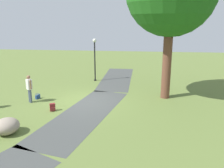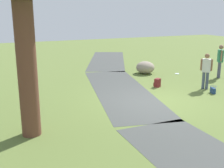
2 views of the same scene
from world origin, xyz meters
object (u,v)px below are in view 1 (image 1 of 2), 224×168
Objects in this scene: woman_with_handbag at (29,87)px; spare_backpack_on_lawn at (53,107)px; lamp_post at (95,55)px; lawn_boulder at (7,126)px; handbag_on_grass at (38,97)px.

spare_backpack_on_lawn is (1.16, 1.78, -0.74)m from woman_with_handbag.
lamp_post is 6.31m from woman_with_handbag.
lamp_post is at bearing 171.36° from spare_backpack_on_lawn.
lamp_post reaches higher than spare_backpack_on_lawn.
lawn_boulder is 3.45× the size of spare_backpack_on_lawn.
lawn_boulder is 4.05× the size of handbag_on_grass.
lamp_post is 5.87m from handbag_on_grass.
spare_backpack_on_lawn is (1.84, 1.64, 0.05)m from handbag_on_grass.
woman_with_handbag reaches higher than lawn_boulder.
woman_with_handbag is at bearing -123.12° from spare_backpack_on_lawn.
lawn_boulder is at bearing -11.82° from lamp_post.
handbag_on_grass is at bearing -171.73° from lawn_boulder.
lawn_boulder is 4.67m from handbag_on_grass.
spare_backpack_on_lawn reaches higher than handbag_on_grass.
lamp_post reaches higher than handbag_on_grass.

